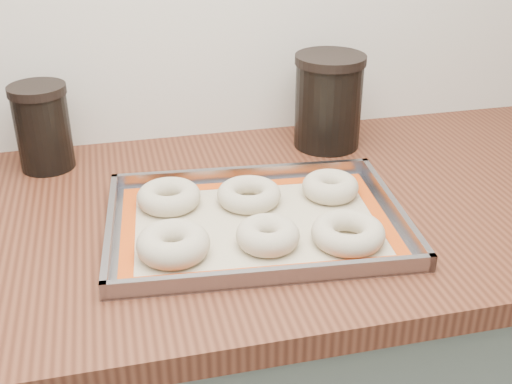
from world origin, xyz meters
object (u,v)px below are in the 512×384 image
object	(u,v)px
baking_tray	(256,222)
bagel_back_right	(330,187)
bagel_front_mid	(268,235)
bagel_front_right	(348,233)
canister_right	(328,101)
bagel_back_left	(169,197)
bagel_back_mid	(249,194)
canister_mid	(43,127)
bagel_front_left	(173,244)

from	to	relation	value
baking_tray	bagel_back_right	xyz separation A→B (m)	(0.14, 0.06, 0.02)
bagel_front_mid	bagel_front_right	bearing A→B (deg)	-9.82
bagel_back_right	canister_right	bearing A→B (deg)	72.52
bagel_back_left	baking_tray	bearing A→B (deg)	-35.06
bagel_front_mid	canister_right	distance (m)	0.41
bagel_front_right	bagel_back_mid	bearing A→B (deg)	126.47
canister_mid	canister_right	size ratio (longest dim) A/B	0.86
bagel_front_mid	bagel_back_right	size ratio (longest dim) A/B	0.99
bagel_front_right	bagel_back_left	bearing A→B (deg)	144.21
baking_tray	canister_right	size ratio (longest dim) A/B	2.65
baking_tray	bagel_front_left	xyz separation A→B (m)	(-0.14, -0.06, 0.02)
bagel_back_mid	canister_mid	world-z (taller)	canister_mid
baking_tray	bagel_front_right	size ratio (longest dim) A/B	4.44
canister_mid	bagel_front_mid	bearing A→B (deg)	-48.37
baking_tray	canister_right	bearing A→B (deg)	52.76
baking_tray	bagel_front_mid	size ratio (longest dim) A/B	5.14
baking_tray	bagel_front_mid	xyz separation A→B (m)	(0.00, -0.07, 0.02)
bagel_back_right	canister_right	world-z (taller)	canister_right
bagel_front_left	bagel_back_left	distance (m)	0.15
bagel_back_mid	canister_mid	size ratio (longest dim) A/B	0.67
baking_tray	bagel_back_left	world-z (taller)	bagel_back_left
bagel_front_left	bagel_back_right	distance (m)	0.31
bagel_back_right	bagel_front_mid	bearing A→B (deg)	-138.08
baking_tray	bagel_front_right	world-z (taller)	bagel_front_right
bagel_back_right	canister_mid	world-z (taller)	canister_mid
bagel_back_right	bagel_front_left	bearing A→B (deg)	-156.57
bagel_back_mid	canister_right	distance (m)	0.31
bagel_back_left	bagel_back_mid	bearing A→B (deg)	-9.19
baking_tray	bagel_back_left	bearing A→B (deg)	144.94
bagel_front_mid	bagel_front_right	xyz separation A→B (m)	(0.12, -0.02, -0.00)
canister_mid	bagel_back_right	bearing A→B (deg)	-27.29
bagel_back_right	bagel_back_left	bearing A→B (deg)	173.83
bagel_front_left	canister_right	size ratio (longest dim) A/B	0.58
bagel_front_mid	canister_mid	xyz separation A→B (m)	(-0.33, 0.37, 0.06)
bagel_back_left	bagel_back_right	size ratio (longest dim) A/B	1.10
baking_tray	bagel_back_mid	size ratio (longest dim) A/B	4.59
canister_right	bagel_front_right	bearing A→B (deg)	-104.24
bagel_front_left	bagel_back_left	size ratio (longest dim) A/B	1.02
bagel_back_left	canister_mid	distance (m)	0.30
bagel_front_mid	bagel_back_mid	xyz separation A→B (m)	(0.00, 0.14, -0.00)
bagel_back_left	bagel_front_mid	bearing A→B (deg)	-50.82
bagel_back_mid	bagel_front_right	bearing A→B (deg)	-53.53
bagel_front_right	bagel_back_mid	size ratio (longest dim) A/B	1.03
bagel_front_left	canister_mid	distance (m)	0.42
canister_mid	bagel_front_left	bearing A→B (deg)	-62.41
baking_tray	bagel_front_left	world-z (taller)	bagel_front_left
bagel_front_right	bagel_back_left	world-z (taller)	same
bagel_front_left	bagel_front_mid	xyz separation A→B (m)	(0.14, -0.01, -0.00)
bagel_back_left	canister_mid	size ratio (longest dim) A/B	0.66
bagel_back_right	baking_tray	bearing A→B (deg)	-157.52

